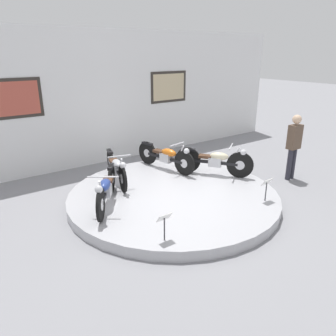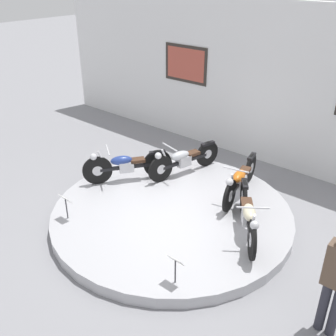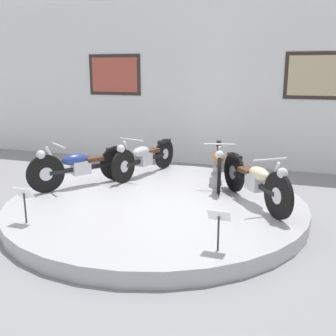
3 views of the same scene
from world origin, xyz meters
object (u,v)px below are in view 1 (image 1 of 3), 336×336
visitor_standing (294,143)px  motorcycle_cream (215,160)px  info_placard_front_left (164,221)px  motorcycle_orange (166,156)px  motorcycle_blue (106,188)px  motorcycle_silver (116,167)px  info_placard_front_centre (267,185)px

visitor_standing → motorcycle_cream: bearing=151.5°
info_placard_front_left → motorcycle_orange: bearing=53.9°
motorcycle_blue → motorcycle_orange: 2.51m
motorcycle_silver → info_placard_front_left: motorcycle_silver is taller
motorcycle_cream → info_placard_front_left: motorcycle_cream is taller
motorcycle_blue → info_placard_front_left: size_ratio=3.26×
motorcycle_cream → info_placard_front_centre: motorcycle_cream is taller
motorcycle_silver → visitor_standing: size_ratio=1.11×
motorcycle_silver → info_placard_front_left: bearing=-101.6°
info_placard_front_left → info_placard_front_centre: size_ratio=1.00×
visitor_standing → info_placard_front_left: bearing=-170.4°
motorcycle_silver → motorcycle_orange: bearing=0.0°
motorcycle_orange → motorcycle_cream: 1.32m
motorcycle_orange → info_placard_front_centre: 2.90m
motorcycle_orange → info_placard_front_left: motorcycle_orange is taller
motorcycle_orange → motorcycle_blue: bearing=-155.1°
motorcycle_blue → info_placard_front_left: bearing=-83.5°
info_placard_front_left → visitor_standing: (4.69, 0.79, 0.41)m
motorcycle_orange → info_placard_front_centre: size_ratio=3.84×
info_placard_front_left → info_placard_front_centre: bearing=0.0°
motorcycle_cream → visitor_standing: size_ratio=0.96×
motorcycle_orange → visitor_standing: size_ratio=1.13×
motorcycle_blue → motorcycle_cream: bearing=0.0°
motorcycle_blue → motorcycle_cream: (3.06, 0.00, 0.01)m
motorcycle_blue → info_placard_front_centre: 3.37m
motorcycle_orange → motorcycle_cream: motorcycle_cream is taller
motorcycle_blue → visitor_standing: size_ratio=0.96×
motorcycle_silver → info_placard_front_left: size_ratio=3.76×
info_placard_front_left → visitor_standing: size_ratio=0.29×
motorcycle_cream → motorcycle_blue: bearing=-180.0°
motorcycle_orange → info_placard_front_left: size_ratio=3.84×
motorcycle_blue → motorcycle_orange: motorcycle_blue is taller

